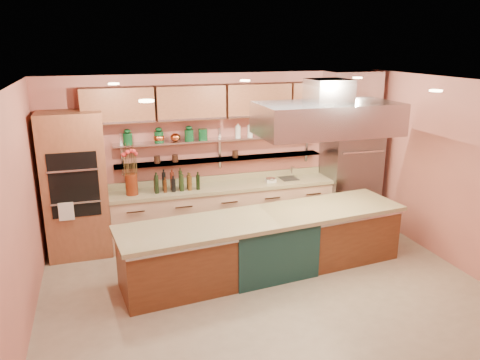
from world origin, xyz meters
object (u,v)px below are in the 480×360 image
object	(u,v)px
island	(266,244)
green_canister	(203,134)
kitchen_scale	(271,179)
flower_vase	(132,184)
copper_kettle	(175,137)
refrigerator	(350,169)

from	to	relation	value
island	green_canister	distance (m)	2.20
kitchen_scale	flower_vase	bearing A→B (deg)	-162.80
flower_vase	green_canister	world-z (taller)	green_canister
island	flower_vase	xyz separation A→B (m)	(-1.78, 1.41, 0.66)
flower_vase	kitchen_scale	distance (m)	2.39
island	green_canister	size ratio (longest dim) A/B	23.06
island	flower_vase	bearing A→B (deg)	135.65
island	copper_kettle	size ratio (longest dim) A/B	25.04
refrigerator	kitchen_scale	bearing A→B (deg)	179.63
kitchen_scale	copper_kettle	bearing A→B (deg)	-170.56
copper_kettle	green_canister	world-z (taller)	green_canister
green_canister	kitchen_scale	bearing A→B (deg)	-10.87
kitchen_scale	copper_kettle	xyz separation A→B (m)	(-1.61, 0.22, 0.80)
island	kitchen_scale	distance (m)	1.63
island	green_canister	xyz separation A→B (m)	(-0.54, 1.63, 1.37)
flower_vase	copper_kettle	bearing A→B (deg)	15.95
island	copper_kettle	xyz separation A→B (m)	(-1.01, 1.63, 1.34)
island	flower_vase	distance (m)	2.37
refrigerator	flower_vase	xyz separation A→B (m)	(-3.95, 0.01, 0.05)
refrigerator	island	xyz separation A→B (m)	(-2.17, -1.40, -0.61)
refrigerator	flower_vase	distance (m)	3.95
copper_kettle	island	bearing A→B (deg)	-58.20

